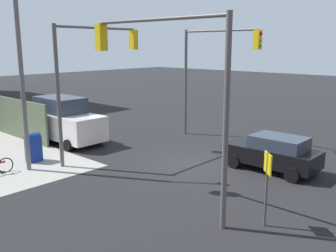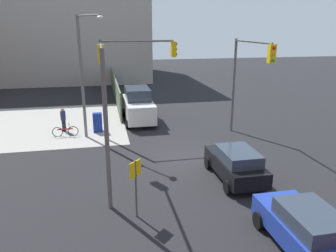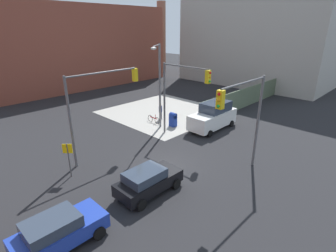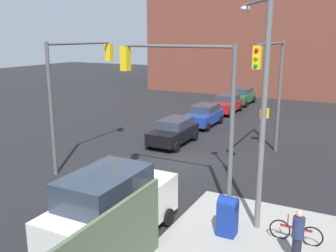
% 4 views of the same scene
% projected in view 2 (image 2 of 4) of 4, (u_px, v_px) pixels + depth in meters
% --- Properties ---
extents(ground_plane, '(120.00, 120.00, 0.00)m').
position_uv_depth(ground_plane, '(187.00, 159.00, 18.76)').
color(ground_plane, black).
extents(sidewalk_corner, '(12.00, 12.00, 0.01)m').
position_uv_depth(sidewalk_corner, '(46.00, 124.00, 25.47)').
color(sidewalk_corner, '#9E9B93').
rests_on(sidewalk_corner, ground).
extents(construction_fence, '(20.96, 0.12, 2.40)m').
position_uv_depth(construction_fence, '(114.00, 86.00, 35.13)').
color(construction_fence, '#56664C').
rests_on(construction_fence, ground).
extents(building_loft_east, '(20.00, 24.00, 16.47)m').
position_uv_depth(building_loft_east, '(61.00, 20.00, 48.25)').
color(building_loft_east, '#ADA89E').
rests_on(building_loft_east, ground).
extents(traffic_signal_nw_corner, '(6.08, 0.36, 6.50)m').
position_uv_depth(traffic_signal_nw_corner, '(103.00, 87.00, 14.53)').
color(traffic_signal_nw_corner, '#59595B').
rests_on(traffic_signal_nw_corner, ground).
extents(traffic_signal_se_corner, '(5.23, 0.36, 6.50)m').
position_uv_depth(traffic_signal_se_corner, '(247.00, 70.00, 20.66)').
color(traffic_signal_se_corner, '#59595B').
rests_on(traffic_signal_se_corner, ground).
extents(traffic_signal_ne_corner, '(0.36, 5.02, 6.50)m').
position_uv_depth(traffic_signal_ne_corner, '(132.00, 69.00, 21.15)').
color(traffic_signal_ne_corner, '#59595B').
rests_on(traffic_signal_ne_corner, ground).
extents(street_lamp_corner, '(2.36, 1.64, 8.00)m').
position_uv_depth(street_lamp_corner, '(84.00, 68.00, 20.92)').
color(street_lamp_corner, slate).
rests_on(street_lamp_corner, ground).
extents(warning_sign_two_way, '(0.48, 0.48, 2.40)m').
position_uv_depth(warning_sign_two_way, '(136.00, 179.00, 12.55)').
color(warning_sign_two_way, '#4C4C4C').
rests_on(warning_sign_two_way, ground).
extents(mailbox_blue, '(0.56, 0.64, 1.43)m').
position_uv_depth(mailbox_blue, '(98.00, 121.00, 23.39)').
color(mailbox_blue, navy).
rests_on(mailbox_blue, ground).
extents(coupe_blue, '(4.08, 2.02, 1.62)m').
position_uv_depth(coupe_blue, '(306.00, 228.00, 10.82)').
color(coupe_blue, '#1E389E').
rests_on(coupe_blue, ground).
extents(hatchback_black, '(4.15, 2.02, 1.62)m').
position_uv_depth(hatchback_black, '(236.00, 163.00, 15.98)').
color(hatchback_black, black).
rests_on(hatchback_black, ground).
extents(van_white_delivery, '(5.40, 2.32, 2.62)m').
position_uv_depth(van_white_delivery, '(138.00, 105.00, 26.00)').
color(van_white_delivery, white).
rests_on(van_white_delivery, ground).
extents(pedestrian_crossing, '(0.36, 0.36, 1.73)m').
position_uv_depth(pedestrian_crossing, '(63.00, 119.00, 23.45)').
color(pedestrian_crossing, navy).
rests_on(pedestrian_crossing, ground).
extents(bicycle_leaning_on_fence, '(0.05, 1.75, 0.97)m').
position_uv_depth(bicycle_leaning_on_fence, '(65.00, 131.00, 22.53)').
color(bicycle_leaning_on_fence, black).
rests_on(bicycle_leaning_on_fence, ground).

